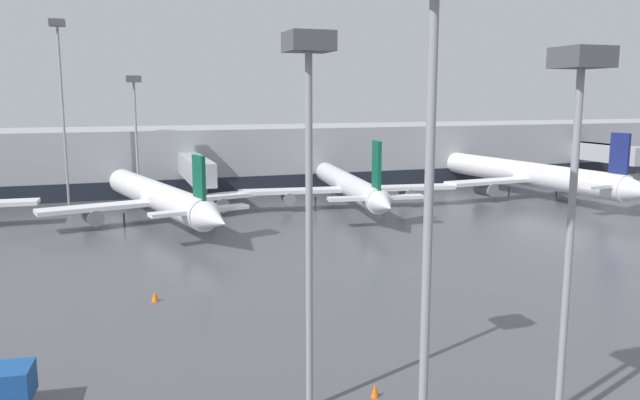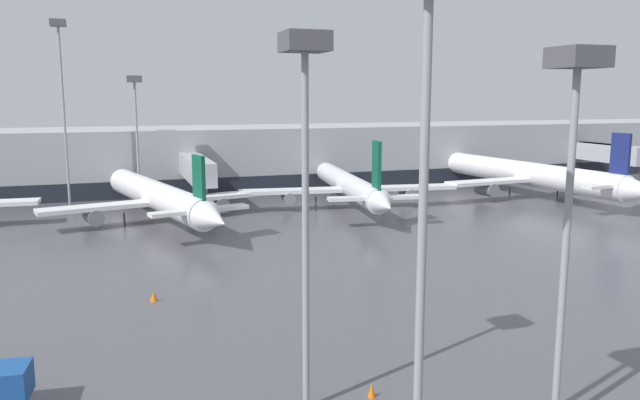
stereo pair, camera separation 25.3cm
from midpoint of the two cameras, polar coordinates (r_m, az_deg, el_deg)
name	(u,v)px [view 1 (the left image)]	position (r m, az deg, el deg)	size (l,w,h in m)	color
terminal_building	(354,153)	(101.56, 3.08, 4.32)	(160.00, 31.58, 9.00)	#9EA0A5
parked_jet_2	(530,174)	(88.82, 18.54, 2.23)	(26.38, 40.30, 9.48)	white
parked_jet_3	(158,197)	(70.06, -14.67, 0.27)	(24.71, 35.54, 8.26)	white
parked_jet_4	(349,186)	(75.83, 2.59, 1.33)	(26.89, 33.40, 9.07)	silver
traffic_cone_0	(375,390)	(29.81, 4.78, -16.94)	(0.37, 0.37, 0.66)	orange
traffic_cone_1	(155,296)	(43.68, -15.02, -8.50)	(0.50, 0.50, 0.70)	orange
apron_light_mast_0	(135,102)	(81.61, -16.68, 8.59)	(1.80, 1.80, 16.09)	gray
apron_light_mast_1	(60,65)	(82.84, -22.78, 11.35)	(1.80, 1.80, 22.62)	gray
apron_light_mast_3	(577,127)	(25.98, 22.21, 6.23)	(1.80, 1.80, 15.42)	gray
apron_light_mast_4	(309,112)	(25.60, -1.32, 8.02)	(1.80, 1.80, 16.13)	gray
apron_light_mast_7	(432,81)	(19.54, 9.85, 10.65)	(1.80, 1.80, 17.69)	gray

